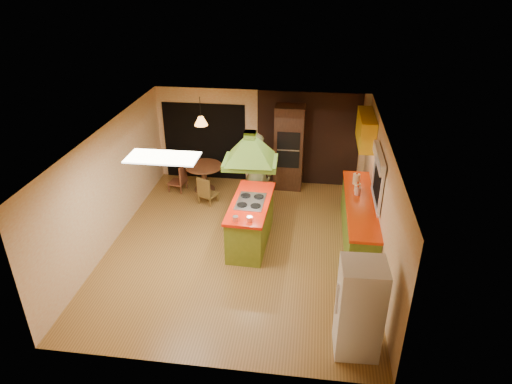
# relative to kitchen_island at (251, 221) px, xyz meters

# --- Properties ---
(ground) EXTENTS (6.50, 6.50, 0.00)m
(ground) POSITION_rel_kitchen_island_xyz_m (-0.18, -0.21, -0.49)
(ground) COLOR olive
(ground) RESTS_ON ground
(room_walls) EXTENTS (5.50, 6.50, 6.50)m
(room_walls) POSITION_rel_kitchen_island_xyz_m (-0.18, -0.21, 0.76)
(room_walls) COLOR beige
(room_walls) RESTS_ON ground
(ceiling_plane) EXTENTS (6.50, 6.50, 0.00)m
(ceiling_plane) POSITION_rel_kitchen_island_xyz_m (-0.18, -0.21, 2.01)
(ceiling_plane) COLOR silver
(ceiling_plane) RESTS_ON room_walls
(brick_panel) EXTENTS (2.64, 0.03, 2.50)m
(brick_panel) POSITION_rel_kitchen_island_xyz_m (1.07, 3.02, 0.76)
(brick_panel) COLOR #381E14
(brick_panel) RESTS_ON ground
(nook_opening) EXTENTS (2.20, 0.03, 2.10)m
(nook_opening) POSITION_rel_kitchen_island_xyz_m (-1.68, 3.02, 0.56)
(nook_opening) COLOR black
(nook_opening) RESTS_ON ground
(right_counter) EXTENTS (0.62, 3.05, 0.92)m
(right_counter) POSITION_rel_kitchen_island_xyz_m (2.27, 0.39, -0.03)
(right_counter) COLOR olive
(right_counter) RESTS_ON ground
(upper_cabinets) EXTENTS (0.34, 1.40, 0.70)m
(upper_cabinets) POSITION_rel_kitchen_island_xyz_m (2.39, 1.99, 1.46)
(upper_cabinets) COLOR yellow
(upper_cabinets) RESTS_ON room_walls
(window_right) EXTENTS (0.12, 1.35, 1.06)m
(window_right) POSITION_rel_kitchen_island_xyz_m (2.52, 0.19, 1.28)
(window_right) COLOR black
(window_right) RESTS_ON room_walls
(fluor_panel) EXTENTS (1.20, 0.60, 0.03)m
(fluor_panel) POSITION_rel_kitchen_island_xyz_m (-1.28, -1.41, 1.99)
(fluor_panel) COLOR white
(fluor_panel) RESTS_ON ceiling_plane
(kitchen_island) EXTENTS (0.85, 1.97, 0.98)m
(kitchen_island) POSITION_rel_kitchen_island_xyz_m (0.00, 0.00, 0.00)
(kitchen_island) COLOR olive
(kitchen_island) RESTS_ON ground
(range_hood) EXTENTS (1.08, 0.79, 0.80)m
(range_hood) POSITION_rel_kitchen_island_xyz_m (-0.00, -0.00, 1.76)
(range_hood) COLOR #4D701C
(range_hood) RESTS_ON ceiling_plane
(man) EXTENTS (0.82, 0.63, 1.99)m
(man) POSITION_rel_kitchen_island_xyz_m (-0.05, 1.32, 0.50)
(man) COLOR #4D4C29
(man) RESTS_ON ground
(refrigerator) EXTENTS (0.69, 0.65, 1.61)m
(refrigerator) POSITION_rel_kitchen_island_xyz_m (2.05, -2.79, 0.31)
(refrigerator) COLOR white
(refrigerator) RESTS_ON ground
(wall_oven) EXTENTS (0.74, 0.61, 2.22)m
(wall_oven) POSITION_rel_kitchen_island_xyz_m (0.60, 2.74, 0.62)
(wall_oven) COLOR #422515
(wall_oven) RESTS_ON ground
(dining_table) EXTENTS (0.95, 0.95, 0.71)m
(dining_table) POSITION_rel_kitchen_island_xyz_m (-1.54, 2.23, 0.01)
(dining_table) COLOR brown
(dining_table) RESTS_ON ground
(chair_left) EXTENTS (0.47, 0.47, 0.74)m
(chair_left) POSITION_rel_kitchen_island_xyz_m (-2.24, 2.13, -0.12)
(chair_left) COLOR brown
(chair_left) RESTS_ON ground
(chair_near) EXTENTS (0.52, 0.52, 0.72)m
(chair_near) POSITION_rel_kitchen_island_xyz_m (-1.29, 1.58, -0.13)
(chair_near) COLOR brown
(chair_near) RESTS_ON ground
(pendant_lamp) EXTENTS (0.39, 0.39, 0.22)m
(pendant_lamp) POSITION_rel_kitchen_island_xyz_m (-1.54, 2.23, 1.41)
(pendant_lamp) COLOR #FF9E3F
(pendant_lamp) RESTS_ON ceiling_plane
(canister_large) EXTENTS (0.19, 0.19, 0.24)m
(canister_large) POSITION_rel_kitchen_island_xyz_m (2.22, 1.24, 0.55)
(canister_large) COLOR beige
(canister_large) RESTS_ON right_counter
(canister_medium) EXTENTS (0.15, 0.15, 0.18)m
(canister_medium) POSITION_rel_kitchen_island_xyz_m (2.22, 0.87, 0.52)
(canister_medium) COLOR beige
(canister_medium) RESTS_ON right_counter
(canister_small) EXTENTS (0.16, 0.16, 0.17)m
(canister_small) POSITION_rel_kitchen_island_xyz_m (2.22, 0.71, 0.52)
(canister_small) COLOR beige
(canister_small) RESTS_ON right_counter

